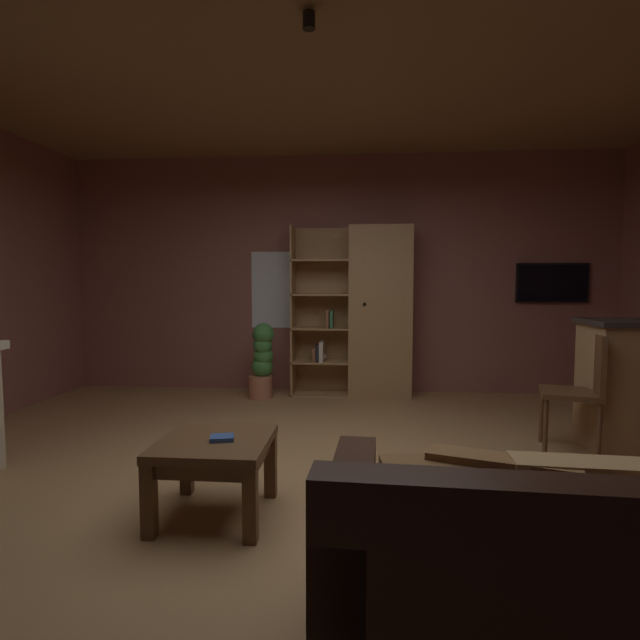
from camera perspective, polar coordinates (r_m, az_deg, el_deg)
floor at (r=3.43m, az=-0.61°, el=-18.47°), size 6.47×5.83×0.02m
wall_back at (r=6.10m, az=2.07°, el=5.18°), size 6.59×0.06×2.81m
ceiling at (r=3.50m, az=-0.65°, el=29.74°), size 6.47×5.83×0.02m
window_pane_back at (r=6.15m, az=-4.98°, el=3.41°), size 0.60×0.01×0.92m
bookshelf_cabinet at (r=5.83m, az=5.87°, el=0.82°), size 1.37×0.41×1.95m
leather_couch at (r=1.97m, az=26.67°, el=-26.96°), size 1.62×0.98×0.84m
coffee_table at (r=2.99m, az=-11.81°, el=-14.62°), size 0.61×0.64×0.44m
table_book_0 at (r=2.93m, az=-11.01°, el=-12.95°), size 0.15×0.13×0.02m
dining_chair at (r=4.39m, az=27.48°, el=-6.54°), size 0.51×0.51×0.92m
potted_floor_plant at (r=5.76m, az=-6.54°, el=-4.54°), size 0.29×0.29×0.85m
wall_mounted_tv at (r=6.40m, az=24.74°, el=3.84°), size 0.80×0.06×0.45m
track_light_spot_1 at (r=3.20m, az=-1.29°, el=30.73°), size 0.07×0.07×0.09m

